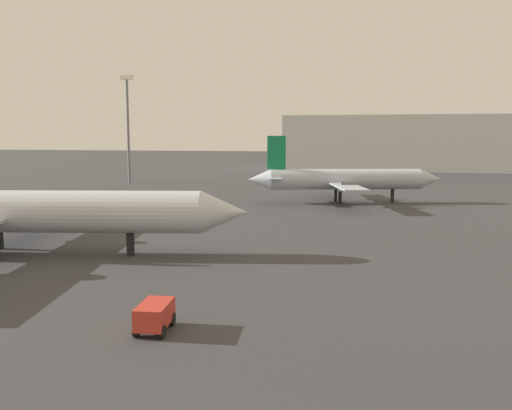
# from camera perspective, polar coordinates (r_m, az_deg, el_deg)

# --- Properties ---
(airplane_distant) EXTENTS (25.67, 22.36, 8.85)m
(airplane_distant) POSITION_cam_1_polar(r_m,az_deg,el_deg) (73.28, 9.14, 2.66)
(airplane_distant) COLOR #B2BCCC
(airplane_distant) RESTS_ON ground_plane
(baggage_cart) EXTENTS (1.59, 2.52, 1.30)m
(baggage_cart) POSITION_cam_1_polar(r_m,az_deg,el_deg) (25.74, -10.53, -11.21)
(baggage_cart) COLOR red
(baggage_cart) RESTS_ON ground_plane
(light_mast_left) EXTENTS (2.40, 0.50, 20.00)m
(light_mast_left) POSITION_cam_1_polar(r_m,az_deg,el_deg) (106.03, -13.22, 8.34)
(light_mast_left) COLOR slate
(light_mast_left) RESTS_ON ground_plane
(terminal_building) EXTENTS (75.05, 22.15, 14.00)m
(terminal_building) POSITION_cam_1_polar(r_m,az_deg,el_deg) (149.78, 17.85, 6.17)
(terminal_building) COLOR #B7B7B2
(terminal_building) RESTS_ON ground_plane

